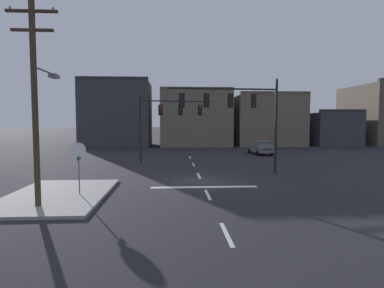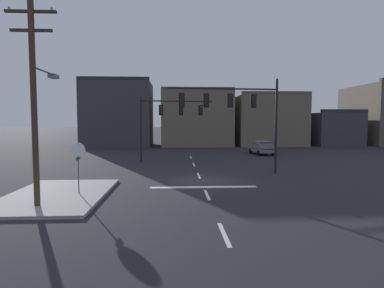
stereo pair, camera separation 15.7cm
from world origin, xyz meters
The scene contains 10 objects.
ground_plane centered at (0.00, 0.00, 0.00)m, with size 400.00×400.00×0.00m, color #232328.
sidewalk_near_corner centered at (-7.90, -4.00, 0.07)m, with size 5.00×8.00×0.15m, color gray.
stop_bar_paint centered at (0.00, -2.00, 0.00)m, with size 6.40×0.50×0.01m, color silver.
lane_centreline centered at (0.00, 2.00, 0.00)m, with size 0.16×26.40×0.01m.
signal_mast_near_side centered at (3.05, 2.51, 4.91)m, with size 8.27×0.87×7.12m.
signal_mast_far_side centered at (-2.67, 10.14, 4.46)m, with size 7.07×1.11×6.41m.
stop_sign centered at (-6.77, -3.97, 2.14)m, with size 0.76×0.64×2.83m.
car_lot_nearside centered at (8.58, 16.50, 0.86)m, with size 2.24×4.58×1.61m.
utility_pole centered at (-7.92, -6.15, 5.07)m, with size 2.20×2.85×9.28m.
building_row centered at (16.18, 32.25, 4.47)m, with size 58.45×13.61×10.61m.
Camera 1 is at (-1.85, -20.76, 3.93)m, focal length 29.76 mm.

